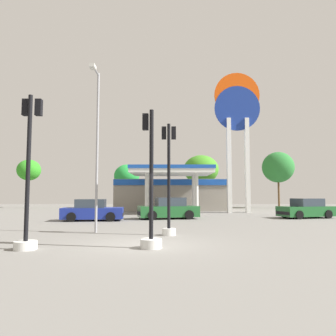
{
  "coord_description": "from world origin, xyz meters",
  "views": [
    {
      "loc": [
        0.88,
        -11.59,
        1.82
      ],
      "look_at": [
        0.75,
        18.31,
        4.22
      ],
      "focal_mm": 34.3,
      "sensor_mm": 36.0,
      "label": 1
    }
  ],
  "objects_px": {
    "tree_2": "(202,170)",
    "corner_streetlamp": "(98,136)",
    "car_2": "(308,209)",
    "traffic_signal_0": "(170,187)",
    "tree_0": "(31,170)",
    "traffic_signal_1": "(152,207)",
    "car_1": "(94,211)",
    "station_pole_sign": "(239,121)",
    "car_0": "(170,209)",
    "tree_1": "(128,176)",
    "traffic_signal_2": "(30,190)",
    "tree_3": "(280,167)"
  },
  "relations": [
    {
      "from": "tree_2",
      "to": "car_1",
      "type": "bearing_deg",
      "value": -115.05
    },
    {
      "from": "traffic_signal_0",
      "to": "tree_0",
      "type": "height_order",
      "value": "tree_0"
    },
    {
      "from": "traffic_signal_2",
      "to": "tree_0",
      "type": "height_order",
      "value": "tree_0"
    },
    {
      "from": "car_0",
      "to": "corner_streetlamp",
      "type": "relative_size",
      "value": 0.6
    },
    {
      "from": "car_1",
      "to": "tree_3",
      "type": "xyz_separation_m",
      "value": [
        19.27,
        19.16,
        4.54
      ]
    },
    {
      "from": "traffic_signal_2",
      "to": "corner_streetlamp",
      "type": "distance_m",
      "value": 5.23
    },
    {
      "from": "car_2",
      "to": "tree_3",
      "type": "xyz_separation_m",
      "value": [
        3.78,
        16.82,
        4.54
      ]
    },
    {
      "from": "car_0",
      "to": "car_2",
      "type": "relative_size",
      "value": 1.05
    },
    {
      "from": "traffic_signal_2",
      "to": "tree_3",
      "type": "xyz_separation_m",
      "value": [
        18.82,
        30.36,
        3.27
      ]
    },
    {
      "from": "tree_1",
      "to": "corner_streetlamp",
      "type": "height_order",
      "value": "corner_streetlamp"
    },
    {
      "from": "car_0",
      "to": "traffic_signal_2",
      "type": "height_order",
      "value": "traffic_signal_2"
    },
    {
      "from": "tree_1",
      "to": "traffic_signal_2",
      "type": "bearing_deg",
      "value": -88.81
    },
    {
      "from": "station_pole_sign",
      "to": "car_0",
      "type": "relative_size",
      "value": 3.0
    },
    {
      "from": "car_2",
      "to": "traffic_signal_2",
      "type": "relative_size",
      "value": 0.85
    },
    {
      "from": "traffic_signal_0",
      "to": "traffic_signal_1",
      "type": "height_order",
      "value": "traffic_signal_0"
    },
    {
      "from": "station_pole_sign",
      "to": "car_1",
      "type": "distance_m",
      "value": 17.21
    },
    {
      "from": "car_1",
      "to": "traffic_signal_0",
      "type": "bearing_deg",
      "value": -55.78
    },
    {
      "from": "traffic_signal_1",
      "to": "corner_streetlamp",
      "type": "bearing_deg",
      "value": 124.26
    },
    {
      "from": "car_2",
      "to": "traffic_signal_1",
      "type": "distance_m",
      "value": 17.26
    },
    {
      "from": "car_2",
      "to": "car_1",
      "type": "bearing_deg",
      "value": -171.4
    },
    {
      "from": "tree_2",
      "to": "tree_3",
      "type": "distance_m",
      "value": 9.85
    },
    {
      "from": "tree_2",
      "to": "tree_0",
      "type": "bearing_deg",
      "value": -178.24
    },
    {
      "from": "traffic_signal_1",
      "to": "tree_2",
      "type": "bearing_deg",
      "value": 80.98
    },
    {
      "from": "corner_streetlamp",
      "to": "tree_3",
      "type": "bearing_deg",
      "value": 56.0
    },
    {
      "from": "car_0",
      "to": "car_1",
      "type": "distance_m",
      "value": 5.4
    },
    {
      "from": "tree_0",
      "to": "car_0",
      "type": "bearing_deg",
      "value": -44.78
    },
    {
      "from": "car_2",
      "to": "traffic_signal_0",
      "type": "bearing_deg",
      "value": -136.19
    },
    {
      "from": "tree_1",
      "to": "tree_3",
      "type": "height_order",
      "value": "tree_3"
    },
    {
      "from": "car_1",
      "to": "tree_0",
      "type": "bearing_deg",
      "value": 123.46
    },
    {
      "from": "car_0",
      "to": "tree_0",
      "type": "relative_size",
      "value": 0.74
    },
    {
      "from": "tree_0",
      "to": "traffic_signal_0",
      "type": "bearing_deg",
      "value": -56.32
    },
    {
      "from": "car_0",
      "to": "tree_2",
      "type": "distance_m",
      "value": 19.63
    },
    {
      "from": "station_pole_sign",
      "to": "tree_1",
      "type": "bearing_deg",
      "value": 140.8
    },
    {
      "from": "car_0",
      "to": "traffic_signal_0",
      "type": "bearing_deg",
      "value": -89.99
    },
    {
      "from": "tree_0",
      "to": "corner_streetlamp",
      "type": "height_order",
      "value": "corner_streetlamp"
    },
    {
      "from": "car_0",
      "to": "tree_1",
      "type": "distance_m",
      "value": 18.57
    },
    {
      "from": "station_pole_sign",
      "to": "traffic_signal_1",
      "type": "bearing_deg",
      "value": -110.22
    },
    {
      "from": "traffic_signal_0",
      "to": "station_pole_sign",
      "type": "bearing_deg",
      "value": 67.95
    },
    {
      "from": "car_1",
      "to": "traffic_signal_0",
      "type": "height_order",
      "value": "traffic_signal_0"
    },
    {
      "from": "station_pole_sign",
      "to": "tree_0",
      "type": "distance_m",
      "value": 27.3
    },
    {
      "from": "tree_0",
      "to": "tree_3",
      "type": "bearing_deg",
      "value": -0.79
    },
    {
      "from": "tree_1",
      "to": "tree_2",
      "type": "bearing_deg",
      "value": 7.03
    },
    {
      "from": "traffic_signal_2",
      "to": "car_1",
      "type": "bearing_deg",
      "value": 92.32
    },
    {
      "from": "tree_2",
      "to": "corner_streetlamp",
      "type": "distance_m",
      "value": 28.24
    },
    {
      "from": "car_2",
      "to": "tree_1",
      "type": "distance_m",
      "value": 23.19
    },
    {
      "from": "car_1",
      "to": "station_pole_sign",
      "type": "bearing_deg",
      "value": 37.62
    },
    {
      "from": "car_1",
      "to": "car_2",
      "type": "distance_m",
      "value": 15.67
    },
    {
      "from": "car_0",
      "to": "tree_0",
      "type": "height_order",
      "value": "tree_0"
    },
    {
      "from": "traffic_signal_0",
      "to": "traffic_signal_1",
      "type": "distance_m",
      "value": 3.52
    },
    {
      "from": "traffic_signal_0",
      "to": "tree_1",
      "type": "distance_m",
      "value": 27.28
    }
  ]
}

